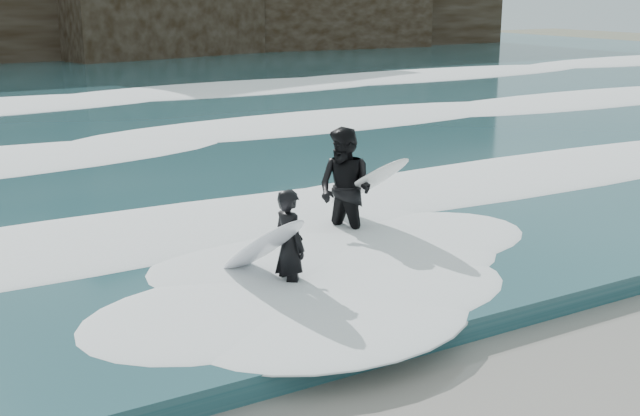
# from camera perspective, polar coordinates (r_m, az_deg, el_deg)

# --- Properties ---
(sea) EXTENTS (90.00, 52.00, 0.30)m
(sea) POSITION_cam_1_polar(r_m,az_deg,el_deg) (33.59, -18.28, 7.85)
(sea) COLOR #1F474E
(sea) RESTS_ON ground
(foam_near) EXTENTS (60.00, 3.20, 0.20)m
(foam_near) POSITION_cam_1_polar(r_m,az_deg,el_deg) (14.93, -0.99, 1.16)
(foam_near) COLOR white
(foam_near) RESTS_ON sea
(foam_mid) EXTENTS (60.00, 4.00, 0.24)m
(foam_mid) POSITION_cam_1_polar(r_m,az_deg,el_deg) (21.16, -10.45, 5.17)
(foam_mid) COLOR white
(foam_mid) RESTS_ON sea
(foam_far) EXTENTS (60.00, 4.80, 0.30)m
(foam_far) POSITION_cam_1_polar(r_m,az_deg,el_deg) (29.69, -16.60, 7.69)
(foam_far) COLOR white
(foam_far) RESTS_ON sea
(surfer_left) EXTENTS (0.94, 2.01, 1.55)m
(surfer_left) POSITION_cam_1_polar(r_m,az_deg,el_deg) (10.50, -2.85, -2.78)
(surfer_left) COLOR black
(surfer_left) RESTS_ON ground
(surfer_right) EXTENTS (1.27, 2.07, 1.98)m
(surfer_right) POSITION_cam_1_polar(r_m,az_deg,el_deg) (12.62, 1.98, 1.33)
(surfer_right) COLOR black
(surfer_right) RESTS_ON ground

